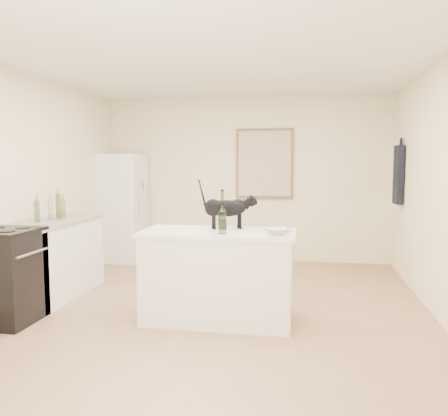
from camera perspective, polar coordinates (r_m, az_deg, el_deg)
floor at (r=4.91m, az=-1.46°, el=-12.91°), size 5.50×5.50×0.00m
ceiling at (r=4.78m, az=-1.54°, el=18.18°), size 5.50×5.50×0.00m
wall_back at (r=7.38m, az=2.72°, el=3.57°), size 4.50×0.00×4.50m
wall_front at (r=2.05m, az=-16.80°, el=-1.89°), size 4.50×0.00×4.50m
wall_left at (r=5.57m, az=-24.87°, el=2.41°), size 0.00×5.50×5.50m
island_base at (r=4.59m, az=-0.73°, el=-8.66°), size 1.44×0.67×0.86m
island_top at (r=4.50m, az=-0.74°, el=-3.10°), size 1.50×0.70×0.04m
left_cabinets at (r=5.76m, az=-20.34°, el=-6.06°), size 0.60×1.40×0.86m
left_countertop at (r=5.69m, az=-20.49°, el=-1.62°), size 0.62×1.44×0.04m
stove at (r=5.02m, az=-25.55°, el=-7.73°), size 0.60×0.60×0.90m
fridge at (r=7.52m, az=-12.59°, el=0.05°), size 0.68×0.68×1.70m
artwork_frame at (r=7.32m, az=5.04°, el=5.50°), size 0.90×0.03×1.10m
artwork_canvas at (r=7.30m, az=5.03°, el=5.50°), size 0.82×0.00×1.02m
hanging_garment at (r=6.74m, az=20.78°, el=3.88°), size 0.08×0.34×0.80m
black_cat at (r=4.63m, az=0.23°, el=-0.30°), size 0.55×0.32×0.37m
wine_bottle at (r=4.29m, az=-0.21°, el=-0.78°), size 0.08×0.08×0.36m
glass_bowl at (r=4.25m, az=6.63°, el=-2.92°), size 0.34×0.34×0.06m
fridge_paper at (r=7.48m, az=-9.88°, el=2.82°), size 0.04×0.12×0.17m
counter_bottle_cluster at (r=5.72m, az=-20.49°, el=-0.08°), size 0.12×0.58×0.30m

